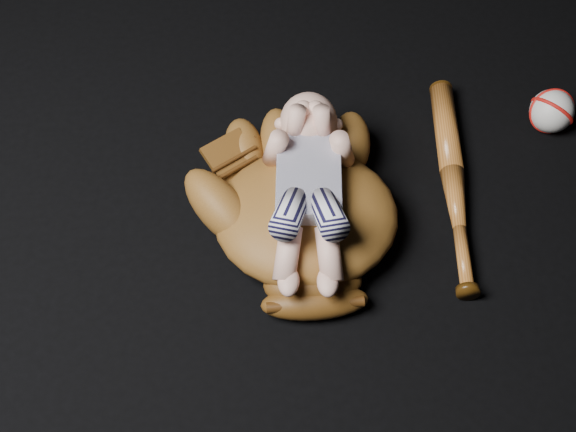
{
  "coord_description": "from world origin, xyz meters",
  "views": [
    {
      "loc": [
        -0.17,
        -0.76,
        1.08
      ],
      "look_at": [
        -0.12,
        -0.03,
        0.07
      ],
      "focal_mm": 50.0,
      "sensor_mm": 36.0,
      "label": 1
    }
  ],
  "objects_px": {
    "baseball_glove": "(306,211)",
    "baseball": "(552,111)",
    "newborn_baby": "(309,190)",
    "baseball_bat": "(453,183)"
  },
  "relations": [
    {
      "from": "baseball_glove",
      "to": "baseball_bat",
      "type": "height_order",
      "value": "baseball_glove"
    },
    {
      "from": "baseball_glove",
      "to": "baseball",
      "type": "distance_m",
      "value": 0.5
    },
    {
      "from": "baseball_glove",
      "to": "baseball",
      "type": "relative_size",
      "value": 5.31
    },
    {
      "from": "newborn_baby",
      "to": "baseball",
      "type": "distance_m",
      "value": 0.5
    },
    {
      "from": "baseball_bat",
      "to": "baseball",
      "type": "xyz_separation_m",
      "value": [
        0.2,
        0.13,
        0.02
      ]
    },
    {
      "from": "newborn_baby",
      "to": "baseball",
      "type": "bearing_deg",
      "value": 29.53
    },
    {
      "from": "newborn_baby",
      "to": "baseball",
      "type": "xyz_separation_m",
      "value": [
        0.45,
        0.21,
        -0.08
      ]
    },
    {
      "from": "baseball_glove",
      "to": "newborn_baby",
      "type": "height_order",
      "value": "newborn_baby"
    },
    {
      "from": "baseball_glove",
      "to": "newborn_baby",
      "type": "relative_size",
      "value": 1.17
    },
    {
      "from": "baseball_glove",
      "to": "baseball_bat",
      "type": "xyz_separation_m",
      "value": [
        0.25,
        0.07,
        -0.04
      ]
    }
  ]
}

